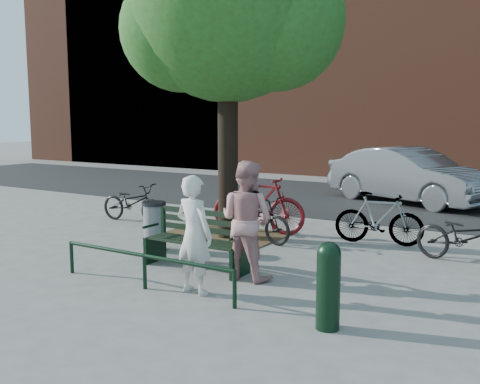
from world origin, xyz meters
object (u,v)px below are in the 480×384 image
Objects in this scene: person_right at (246,220)px; bollard at (328,283)px; person_left at (194,235)px; park_bench at (198,239)px; parked_car at (409,176)px; litter_bin at (154,226)px; bicycle_c at (254,219)px.

person_right is 1.74× the size of bollard.
person_right reaches higher than person_left.
park_bench is 0.36× the size of parked_car.
bollard is 1.14× the size of litter_bin.
litter_bin is at bearing 152.07° from bicycle_c.
bicycle_c is 0.36× the size of parked_car.
bollard is at bearing -148.50° from parked_car.
park_bench is at bearing -20.91° from litter_bin.
parked_car reaches higher than park_bench.
park_bench is 1.46m from litter_bin.
person_right reaches higher than parked_car.
bollard is 0.60× the size of bicycle_c.
litter_bin is (-1.36, 0.52, -0.03)m from park_bench.
bollard is at bearing 148.96° from person_right.
person_right reaches higher than bicycle_c.
bollard is (1.81, -1.21, -0.34)m from person_right.
bicycle_c is at bearing 53.63° from litter_bin.
litter_bin is 0.52× the size of bicycle_c.
parked_car is (-1.61, 9.86, 0.25)m from bollard.
person_left is at bearing -155.91° from bicycle_c.
park_bench is at bearing -166.55° from bicycle_c.
person_right is (0.95, -0.07, 0.41)m from park_bench.
person_left is 9.63m from parked_car.
parked_car is (0.20, 8.65, -0.10)m from person_right.
litter_bin is (-2.07, 1.57, -0.37)m from person_left.
bicycle_c reaches higher than litter_bin.
bicycle_c is (-0.19, 2.12, -0.03)m from park_bench.
person_left is 1.83× the size of litter_bin.
park_bench is 1.02× the size of bicycle_c.
parked_car is at bearing -3.23° from bicycle_c.
parked_car is (0.44, 9.62, -0.03)m from person_left.
person_left is 2.09m from bollard.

